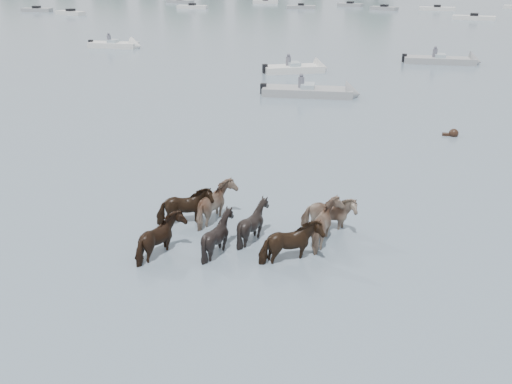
# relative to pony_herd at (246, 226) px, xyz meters

# --- Properties ---
(ground) EXTENTS (400.00, 400.00, 0.00)m
(ground) POSITION_rel_pony_herd_xyz_m (1.14, -0.89, -0.44)
(ground) COLOR slate
(ground) RESTS_ON ground
(pony_herd) EXTENTS (6.22, 4.11, 1.49)m
(pony_herd) POSITION_rel_pony_herd_xyz_m (0.00, 0.00, 0.00)
(pony_herd) COLOR black
(pony_herd) RESTS_ON ground
(swimming_pony) EXTENTS (0.72, 0.44, 0.44)m
(swimming_pony) POSITION_rel_pony_herd_xyz_m (6.72, 12.08, -0.34)
(swimming_pony) COLOR black
(swimming_pony) RESTS_ON ground
(motorboat_a) EXTENTS (4.93, 3.42, 1.92)m
(motorboat_a) POSITION_rel_pony_herd_xyz_m (-2.42, 25.86, -0.22)
(motorboat_a) COLOR silver
(motorboat_a) RESTS_ON ground
(motorboat_b) EXTENTS (6.01, 2.08, 1.92)m
(motorboat_b) POSITION_rel_pony_herd_xyz_m (-0.22, 18.57, -0.22)
(motorboat_b) COLOR gray
(motorboat_b) RESTS_ON ground
(motorboat_c) EXTENTS (6.01, 1.83, 1.92)m
(motorboat_c) POSITION_rel_pony_herd_xyz_m (8.15, 31.85, -0.22)
(motorboat_c) COLOR gray
(motorboat_c) RESTS_ON ground
(motorboat_f) EXTENTS (5.09, 1.89, 1.92)m
(motorboat_f) POSITION_rel_pony_herd_xyz_m (-20.47, 33.45, -0.22)
(motorboat_f) COLOR silver
(motorboat_f) RESTS_ON ground
(distant_flotilla) EXTENTS (108.15, 30.12, 0.93)m
(distant_flotilla) POSITION_rel_pony_herd_xyz_m (1.53, 75.38, -0.18)
(distant_flotilla) COLOR gray
(distant_flotilla) RESTS_ON ground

